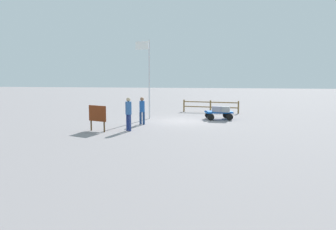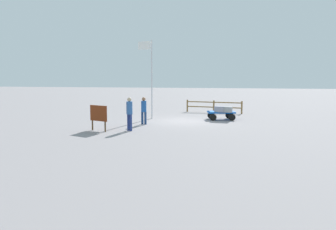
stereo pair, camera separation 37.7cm
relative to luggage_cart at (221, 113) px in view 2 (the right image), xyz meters
name	(u,v)px [view 2 (the right image)]	position (x,y,z in m)	size (l,w,h in m)	color
ground_plane	(184,121)	(2.30, 1.24, -0.41)	(120.00, 120.00, 0.00)	gray
luggage_cart	(221,113)	(0.00, 0.00, 0.00)	(1.96, 1.56, 0.55)	blue
suitcase_dark	(225,109)	(-0.25, -0.05, 0.29)	(0.50, 0.36, 0.30)	maroon
suitcase_navy	(221,110)	(0.01, -0.08, 0.26)	(0.60, 0.42, 0.24)	#221F51
suitcase_grey	(227,110)	(-0.44, 0.49, 0.32)	(0.66, 0.46, 0.37)	#919498
suitcase_maroon	(219,109)	(0.08, 0.47, 0.33)	(0.68, 0.46, 0.38)	gray
worker_lead	(129,112)	(4.60, 5.72, 0.63)	(0.45, 0.45, 1.79)	navy
worker_trailing	(144,109)	(4.48, 3.22, 0.53)	(0.34, 0.34, 1.65)	navy
flagpole	(150,72)	(4.81, 0.28, 2.76)	(1.02, 0.20, 5.35)	silver
signboard	(98,115)	(6.19, 6.13, 0.47)	(1.11, 0.51, 1.37)	#4C3319
wooden_fence	(214,106)	(0.74, -4.23, 0.17)	(4.48, 0.91, 0.98)	brown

